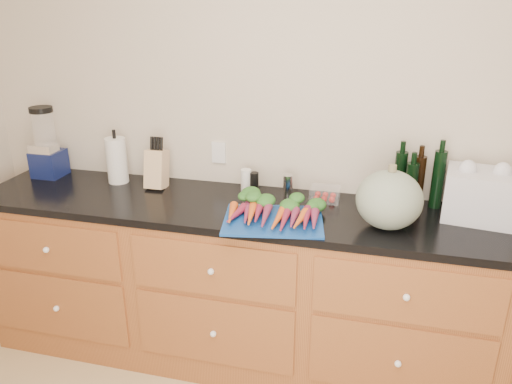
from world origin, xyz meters
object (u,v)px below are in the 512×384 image
(tomato_box, at_px, (325,194))
(paper_towel, at_px, (117,160))
(carrots, at_px, (275,211))
(knife_block, at_px, (157,169))
(squash, at_px, (389,200))
(cutting_board, at_px, (273,220))
(blender_appliance, at_px, (46,146))

(tomato_box, bearing_deg, paper_towel, -179.52)
(carrots, distance_m, knife_block, 0.78)
(squash, bearing_deg, paper_towel, 170.73)
(cutting_board, relative_size, tomato_box, 3.07)
(blender_appliance, bearing_deg, paper_towel, 0.29)
(cutting_board, height_order, blender_appliance, blender_appliance)
(blender_appliance, bearing_deg, tomato_box, 0.43)
(squash, distance_m, knife_block, 1.28)
(squash, height_order, paper_towel, squash)
(cutting_board, relative_size, knife_block, 2.21)
(blender_appliance, height_order, tomato_box, blender_appliance)
(knife_block, distance_m, tomato_box, 0.94)
(cutting_board, bearing_deg, paper_towel, 162.03)
(cutting_board, bearing_deg, knife_block, 157.71)
(knife_block, relative_size, tomato_box, 1.39)
(cutting_board, distance_m, tomato_box, 0.39)
(cutting_board, xyz_separation_m, carrots, (0.00, 0.04, 0.03))
(cutting_board, relative_size, squash, 1.54)
(cutting_board, distance_m, carrots, 0.05)
(paper_towel, bearing_deg, knife_block, -4.49)
(blender_appliance, xyz_separation_m, paper_towel, (0.45, 0.00, -0.05))
(blender_appliance, distance_m, knife_block, 0.71)
(cutting_board, xyz_separation_m, tomato_box, (0.21, 0.33, 0.03))
(cutting_board, relative_size, carrots, 1.05)
(carrots, xyz_separation_m, paper_towel, (-0.99, 0.28, 0.09))
(blender_appliance, distance_m, tomato_box, 1.65)
(carrots, xyz_separation_m, squash, (0.53, 0.03, 0.10))
(carrots, height_order, tomato_box, carrots)
(cutting_board, xyz_separation_m, squash, (0.53, 0.07, 0.13))
(cutting_board, height_order, paper_towel, paper_towel)
(paper_towel, bearing_deg, squash, -9.27)
(paper_towel, height_order, knife_block, paper_towel)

